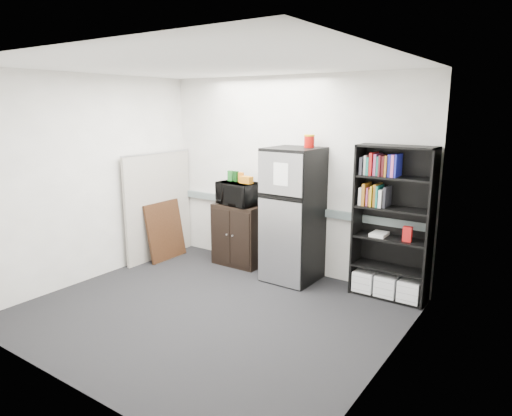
# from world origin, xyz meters

# --- Properties ---
(floor) EXTENTS (4.00, 4.00, 0.00)m
(floor) POSITION_xyz_m (0.00, 0.00, 0.00)
(floor) COLOR black
(floor) RESTS_ON ground
(wall_back) EXTENTS (4.00, 0.02, 2.70)m
(wall_back) POSITION_xyz_m (0.00, 1.75, 1.35)
(wall_back) COLOR silver
(wall_back) RESTS_ON floor
(wall_right) EXTENTS (0.02, 3.50, 2.70)m
(wall_right) POSITION_xyz_m (2.00, 0.00, 1.35)
(wall_right) COLOR silver
(wall_right) RESTS_ON floor
(wall_left) EXTENTS (0.02, 3.50, 2.70)m
(wall_left) POSITION_xyz_m (-2.00, 0.00, 1.35)
(wall_left) COLOR silver
(wall_left) RESTS_ON floor
(ceiling) EXTENTS (4.00, 3.50, 0.02)m
(ceiling) POSITION_xyz_m (0.00, 0.00, 2.70)
(ceiling) COLOR white
(ceiling) RESTS_ON wall_back
(electrical_raceway) EXTENTS (3.92, 0.05, 0.10)m
(electrical_raceway) POSITION_xyz_m (0.00, 1.72, 0.90)
(electrical_raceway) COLOR slate
(electrical_raceway) RESTS_ON wall_back
(wall_note) EXTENTS (0.14, 0.00, 0.10)m
(wall_note) POSITION_xyz_m (-0.35, 1.74, 1.55)
(wall_note) COLOR white
(wall_note) RESTS_ON wall_back
(bookshelf) EXTENTS (0.90, 0.34, 1.85)m
(bookshelf) POSITION_xyz_m (1.53, 1.57, 0.91)
(bookshelf) COLOR black
(bookshelf) RESTS_ON floor
(cubicle_partition) EXTENTS (0.06, 1.30, 1.62)m
(cubicle_partition) POSITION_xyz_m (-1.90, 1.08, 0.81)
(cubicle_partition) COLOR #ABA498
(cubicle_partition) RESTS_ON floor
(cabinet) EXTENTS (0.72, 0.48, 0.90)m
(cabinet) POSITION_xyz_m (-0.69, 1.50, 0.45)
(cabinet) COLOR black
(cabinet) RESTS_ON floor
(microwave) EXTENTS (0.63, 0.46, 0.32)m
(microwave) POSITION_xyz_m (-0.69, 1.48, 1.06)
(microwave) COLOR black
(microwave) RESTS_ON cabinet
(snack_box_a) EXTENTS (0.08, 0.06, 0.15)m
(snack_box_a) POSITION_xyz_m (-0.86, 1.52, 1.30)
(snack_box_a) COLOR #1A5D1F
(snack_box_a) RESTS_ON microwave
(snack_box_b) EXTENTS (0.08, 0.07, 0.15)m
(snack_box_b) POSITION_xyz_m (-0.76, 1.52, 1.30)
(snack_box_b) COLOR #0C380F
(snack_box_b) RESTS_ON microwave
(snack_box_c) EXTENTS (0.08, 0.06, 0.14)m
(snack_box_c) POSITION_xyz_m (-0.67, 1.52, 1.30)
(snack_box_c) COLOR #CF6913
(snack_box_c) RESTS_ON microwave
(snack_bag) EXTENTS (0.19, 0.11, 0.10)m
(snack_bag) POSITION_xyz_m (-0.54, 1.47, 1.28)
(snack_bag) COLOR #C27013
(snack_bag) RESTS_ON microwave
(refrigerator) EXTENTS (0.67, 0.70, 1.77)m
(refrigerator) POSITION_xyz_m (0.25, 1.42, 0.89)
(refrigerator) COLOR black
(refrigerator) RESTS_ON floor
(coffee_can) EXTENTS (0.14, 0.14, 0.18)m
(coffee_can) POSITION_xyz_m (0.40, 1.55, 1.86)
(coffee_can) COLOR #A60C07
(coffee_can) RESTS_ON refrigerator
(framed_poster) EXTENTS (0.19, 0.69, 0.88)m
(framed_poster) POSITION_xyz_m (-1.77, 1.06, 0.44)
(framed_poster) COLOR black
(framed_poster) RESTS_ON floor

